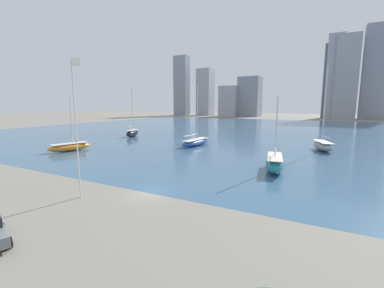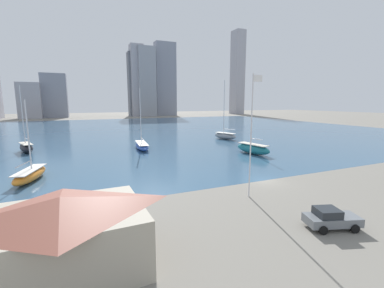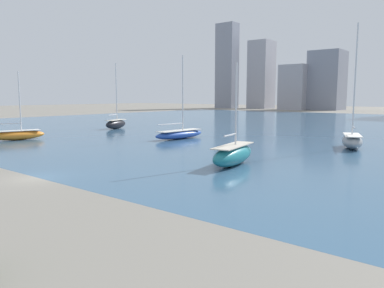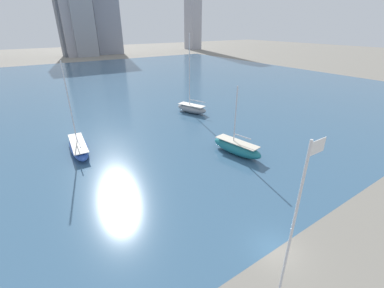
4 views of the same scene
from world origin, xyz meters
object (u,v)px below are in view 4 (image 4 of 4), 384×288
(sailboat_gray, at_px, (192,108))
(sailboat_blue, at_px, (79,146))
(flag_pole, at_px, (289,245))
(sailboat_teal, at_px, (237,147))

(sailboat_gray, relative_size, sailboat_blue, 1.22)
(flag_pole, relative_size, sailboat_gray, 0.82)
(flag_pole, xyz_separation_m, sailboat_blue, (-4.48, 33.87, -6.36))
(sailboat_gray, xyz_separation_m, sailboat_teal, (-5.64, -20.46, 0.03))
(sailboat_teal, bearing_deg, sailboat_gray, 64.02)
(flag_pole, relative_size, sailboat_blue, 1.00)
(sailboat_gray, xyz_separation_m, sailboat_blue, (-25.14, -6.11, -0.24))
(sailboat_teal, bearing_deg, flag_pole, -138.14)
(flag_pole, xyz_separation_m, sailboat_teal, (15.02, 19.52, -6.09))
(sailboat_blue, xyz_separation_m, sailboat_teal, (19.50, -14.35, 0.27))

